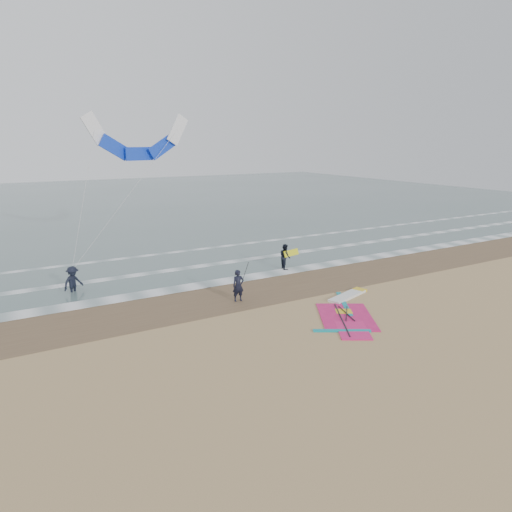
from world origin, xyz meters
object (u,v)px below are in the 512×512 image
windsurf_rig (348,311)px  surf_kite (138,142)px  person_walking (285,257)px  person_wading (73,276)px  person_standing (238,286)px

windsurf_rig → surf_kite: bearing=113.0°
person_walking → surf_kite: 11.70m
person_wading → surf_kite: 9.58m
windsurf_rig → person_walking: size_ratio=3.56×
person_standing → person_walking: person_standing is taller
windsurf_rig → person_standing: (-3.87, 3.88, 0.78)m
person_walking → person_wading: bearing=94.0°
person_standing → person_wading: person_wading is taller
surf_kite → windsurf_rig: bearing=-67.0°
person_walking → surf_kite: surf_kite is taller
windsurf_rig → person_wading: size_ratio=3.24×
person_walking → surf_kite: size_ratio=0.19×
windsurf_rig → surf_kite: 16.72m
person_wading → person_standing: bearing=-67.1°
windsurf_rig → person_walking: 7.93m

